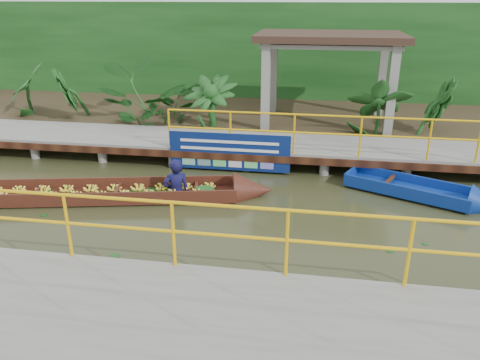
# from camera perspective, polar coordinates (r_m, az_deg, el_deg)

# --- Properties ---
(ground) EXTENTS (80.00, 80.00, 0.00)m
(ground) POSITION_cam_1_polar(r_m,az_deg,el_deg) (10.04, -7.13, -3.83)
(ground) COLOR #2C2E17
(ground) RESTS_ON ground
(land_strip) EXTENTS (30.00, 8.00, 0.45)m
(land_strip) POSITION_cam_1_polar(r_m,az_deg,el_deg) (16.88, -0.15, 7.81)
(land_strip) COLOR #302418
(land_strip) RESTS_ON ground
(far_dock) EXTENTS (16.00, 2.06, 1.66)m
(far_dock) POSITION_cam_1_polar(r_m,az_deg,el_deg) (12.96, -3.00, 4.56)
(far_dock) COLOR slate
(far_dock) RESTS_ON ground
(near_dock) EXTENTS (18.00, 2.40, 1.73)m
(near_dock) POSITION_cam_1_polar(r_m,az_deg,el_deg) (6.23, -9.03, -18.65)
(near_dock) COLOR slate
(near_dock) RESTS_ON ground
(pavilion) EXTENTS (4.40, 3.00, 3.00)m
(pavilion) POSITION_cam_1_polar(r_m,az_deg,el_deg) (15.04, 10.86, 15.74)
(pavilion) COLOR slate
(pavilion) RESTS_ON ground
(foliage_backdrop) EXTENTS (30.00, 0.80, 4.00)m
(foliage_backdrop) POSITION_cam_1_polar(r_m,az_deg,el_deg) (18.99, 1.11, 14.82)
(foliage_backdrop) COLOR #143E13
(foliage_backdrop) RESTS_ON ground
(vendor_boat) EXTENTS (8.82, 2.68, 2.04)m
(vendor_boat) POSITION_cam_1_polar(r_m,az_deg,el_deg) (10.98, -17.47, -1.04)
(vendor_boat) COLOR #38150F
(vendor_boat) RESTS_ON ground
(moored_blue_boat) EXTENTS (3.29, 2.12, 0.78)m
(moored_blue_boat) POSITION_cam_1_polar(r_m,az_deg,el_deg) (11.26, 23.62, -1.89)
(moored_blue_boat) COLOR navy
(moored_blue_boat) RESTS_ON ground
(blue_banner) EXTENTS (3.12, 0.04, 0.97)m
(blue_banner) POSITION_cam_1_polar(r_m,az_deg,el_deg) (11.94, -1.33, 3.47)
(blue_banner) COLOR navy
(blue_banner) RESTS_ON ground
(tropical_plants) EXTENTS (14.29, 1.29, 1.61)m
(tropical_plants) POSITION_cam_1_polar(r_m,az_deg,el_deg) (14.70, -4.65, 9.75)
(tropical_plants) COLOR #143E13
(tropical_plants) RESTS_ON ground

